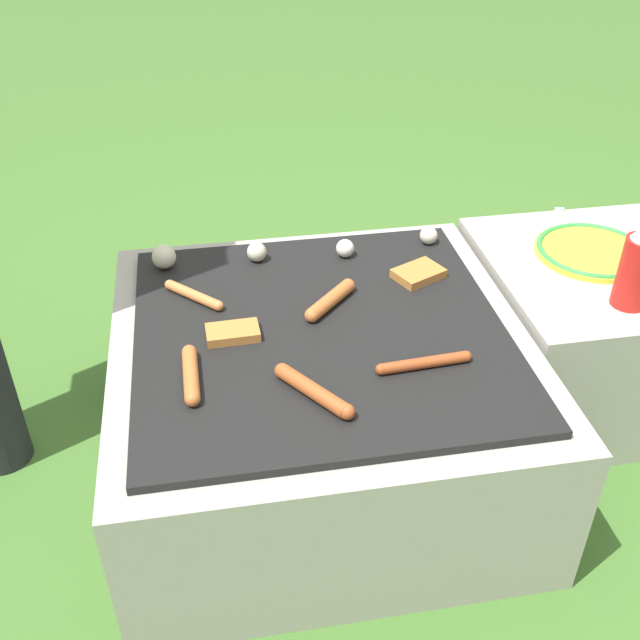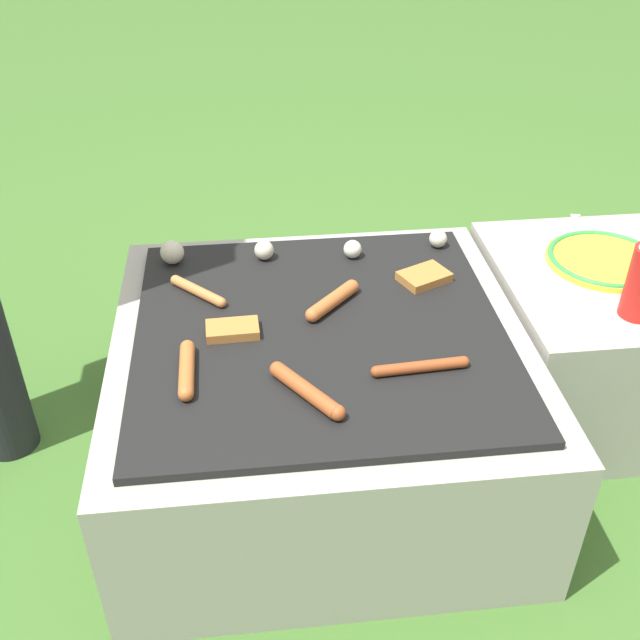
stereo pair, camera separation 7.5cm
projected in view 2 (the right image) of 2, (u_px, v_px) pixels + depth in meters
The scene contains 13 objects.
ground_plane at pixel (320, 459), 1.75m from camera, with size 14.00×14.00×0.00m, color #3D6628.
grill at pixel (320, 399), 1.65m from camera, with size 0.86×0.86×0.38m.
side_ledge at pixel (595, 339), 1.82m from camera, with size 0.51×0.56×0.38m.
sausage_back_right at pixel (306, 390), 1.35m from camera, with size 0.12×0.16×0.03m.
sausage_front_center at pixel (187, 370), 1.40m from camera, with size 0.03×0.17×0.03m.
sausage_front_left at pixel (198, 291), 1.63m from camera, with size 0.12×0.13×0.02m.
sausage_mid_right at pixel (333, 300), 1.59m from camera, with size 0.13×0.13×0.03m.
sausage_mid_left at pixel (420, 367), 1.41m from camera, with size 0.19×0.03×0.02m.
bread_slice_center at pixel (424, 277), 1.68m from camera, with size 0.13×0.11×0.02m.
bread_slice_left at pixel (233, 329), 1.52m from camera, with size 0.11×0.07×0.02m.
mushroom_row at pixel (278, 249), 1.76m from camera, with size 0.68×0.07×0.06m.
plate_colorful at pixel (605, 260), 1.75m from camera, with size 0.27×0.27×0.02m.
fork_utensil at pixel (579, 229), 1.88m from camera, with size 0.06×0.17×0.01m.
Camera 2 is at (-0.14, -1.24, 1.28)m, focal length 42.00 mm.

